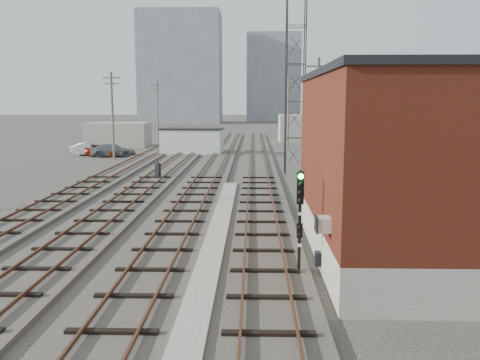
{
  "coord_description": "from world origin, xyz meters",
  "views": [
    {
      "loc": [
        2.09,
        -7.48,
        6.05
      ],
      "look_at": [
        1.44,
        17.21,
        2.2
      ],
      "focal_mm": 38.0,
      "sensor_mm": 36.0,
      "label": 1
    }
  ],
  "objects_px": {
    "site_trailer": "(192,141)",
    "car_grey": "(113,150)",
    "signal_mast": "(300,216)",
    "car_red": "(103,150)",
    "car_silver": "(92,149)",
    "switch_stand": "(158,170)"
  },
  "relations": [
    {
      "from": "site_trailer",
      "to": "car_red",
      "type": "distance_m",
      "value": 9.84
    },
    {
      "from": "car_red",
      "to": "car_grey",
      "type": "xyz_separation_m",
      "value": [
        1.14,
        -0.21,
        0.0
      ]
    },
    {
      "from": "signal_mast",
      "to": "site_trailer",
      "type": "xyz_separation_m",
      "value": [
        -8.65,
        40.69,
        -0.63
      ]
    },
    {
      "from": "switch_stand",
      "to": "car_red",
      "type": "height_order",
      "value": "switch_stand"
    },
    {
      "from": "signal_mast",
      "to": "car_silver",
      "type": "height_order",
      "value": "signal_mast"
    },
    {
      "from": "site_trailer",
      "to": "car_grey",
      "type": "xyz_separation_m",
      "value": [
        -8.33,
        -2.79,
        -0.8
      ]
    },
    {
      "from": "switch_stand",
      "to": "car_red",
      "type": "distance_m",
      "value": 18.22
    },
    {
      "from": "signal_mast",
      "to": "car_silver",
      "type": "bearing_deg",
      "value": 116.77
    },
    {
      "from": "site_trailer",
      "to": "signal_mast",
      "type": "bearing_deg",
      "value": -73.57
    },
    {
      "from": "car_silver",
      "to": "car_grey",
      "type": "xyz_separation_m",
      "value": [
        2.75,
        -1.21,
        -0.02
      ]
    },
    {
      "from": "car_red",
      "to": "car_grey",
      "type": "height_order",
      "value": "car_grey"
    },
    {
      "from": "car_red",
      "to": "car_silver",
      "type": "bearing_deg",
      "value": 75.39
    },
    {
      "from": "switch_stand",
      "to": "car_red",
      "type": "xyz_separation_m",
      "value": [
        -9.0,
        15.85,
        0.02
      ]
    },
    {
      "from": "site_trailer",
      "to": "car_silver",
      "type": "distance_m",
      "value": 11.22
    },
    {
      "from": "signal_mast",
      "to": "site_trailer",
      "type": "bearing_deg",
      "value": 102.0
    },
    {
      "from": "signal_mast",
      "to": "site_trailer",
      "type": "distance_m",
      "value": 41.6
    },
    {
      "from": "signal_mast",
      "to": "car_silver",
      "type": "relative_size",
      "value": 0.84
    },
    {
      "from": "car_silver",
      "to": "car_red",
      "type": "bearing_deg",
      "value": -112.99
    },
    {
      "from": "site_trailer",
      "to": "car_silver",
      "type": "xyz_separation_m",
      "value": [
        -11.08,
        -1.57,
        -0.78
      ]
    },
    {
      "from": "switch_stand",
      "to": "car_silver",
      "type": "distance_m",
      "value": 19.92
    },
    {
      "from": "switch_stand",
      "to": "car_grey",
      "type": "relative_size",
      "value": 0.3
    },
    {
      "from": "signal_mast",
      "to": "switch_stand",
      "type": "xyz_separation_m",
      "value": [
        -9.11,
        22.26,
        -1.45
      ]
    }
  ]
}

